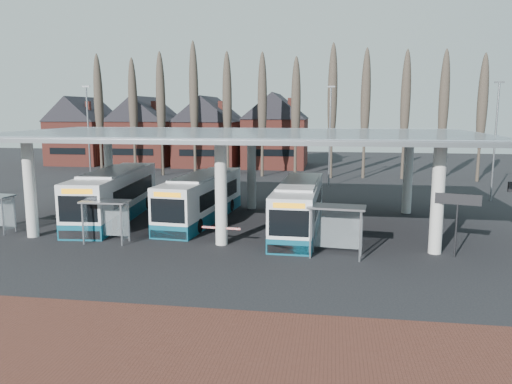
# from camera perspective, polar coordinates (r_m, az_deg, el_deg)

# --- Properties ---
(ground) EXTENTS (140.00, 140.00, 0.00)m
(ground) POSITION_cam_1_polar(r_m,az_deg,el_deg) (27.16, -5.11, -7.35)
(ground) COLOR black
(ground) RESTS_ON ground
(brick_strip) EXTENTS (70.00, 10.00, 0.03)m
(brick_strip) POSITION_cam_1_polar(r_m,az_deg,el_deg) (16.60, -15.59, -18.94)
(brick_strip) COLOR #512A20
(brick_strip) RESTS_ON ground
(station_canopy) EXTENTS (32.00, 16.00, 6.34)m
(station_canopy) POSITION_cam_1_polar(r_m,az_deg,el_deg) (33.90, -2.01, 5.78)
(station_canopy) COLOR silver
(station_canopy) RESTS_ON ground
(poplar_row) EXTENTS (45.10, 1.10, 14.50)m
(poplar_row) POSITION_cam_1_polar(r_m,az_deg,el_deg) (58.59, 2.59, 10.30)
(poplar_row) COLOR #473D33
(poplar_row) RESTS_ON ground
(townhouse_row) EXTENTS (36.80, 10.30, 12.25)m
(townhouse_row) POSITION_cam_1_polar(r_m,az_deg,el_deg) (72.69, -9.02, 7.77)
(townhouse_row) COLOR maroon
(townhouse_row) RESTS_ON ground
(lamp_post_a) EXTENTS (0.80, 0.16, 10.17)m
(lamp_post_a) POSITION_cam_1_polar(r_m,az_deg,el_deg) (53.18, -18.59, 6.22)
(lamp_post_a) COLOR slate
(lamp_post_a) RESTS_ON ground
(lamp_post_b) EXTENTS (0.80, 0.16, 10.17)m
(lamp_post_b) POSITION_cam_1_polar(r_m,az_deg,el_deg) (51.30, 8.43, 6.51)
(lamp_post_b) COLOR slate
(lamp_post_b) RESTS_ON ground
(lamp_post_c) EXTENTS (0.80, 0.16, 10.17)m
(lamp_post_c) POSITION_cam_1_polar(r_m,az_deg,el_deg) (47.33, 25.66, 5.46)
(lamp_post_c) COLOR slate
(lamp_post_c) RESTS_ON ground
(bus_0) EXTENTS (3.91, 12.96, 3.55)m
(bus_0) POSITION_cam_1_polar(r_m,az_deg,el_deg) (37.51, -15.85, -0.40)
(bus_0) COLOR silver
(bus_0) RESTS_ON ground
(bus_1) EXTENTS (3.55, 11.97, 3.28)m
(bus_1) POSITION_cam_1_polar(r_m,az_deg,el_deg) (35.85, -6.22, -0.74)
(bus_1) COLOR silver
(bus_1) RESTS_ON ground
(bus_2) EXTENTS (2.77, 11.70, 3.23)m
(bus_2) POSITION_cam_1_polar(r_m,az_deg,el_deg) (32.58, 4.92, -1.77)
(bus_2) COLOR silver
(bus_2) RESTS_ON ground
(shelter_1) EXTENTS (2.76, 1.41, 2.54)m
(shelter_1) POSITION_cam_1_polar(r_m,az_deg,el_deg) (30.77, -16.71, -2.18)
(shelter_1) COLOR gray
(shelter_1) RESTS_ON ground
(shelter_2) EXTENTS (3.14, 1.79, 2.79)m
(shelter_2) POSITION_cam_1_polar(r_m,az_deg,el_deg) (26.96, 9.21, -3.11)
(shelter_2) COLOR gray
(shelter_2) RESTS_ON ground
(info_sign_0) EXTENTS (2.26, 0.73, 3.44)m
(info_sign_0) POSITION_cam_1_polar(r_m,az_deg,el_deg) (28.38, 22.06, -1.29)
(info_sign_0) COLOR black
(info_sign_0) RESTS_ON ground
(barrier) EXTENTS (2.33, 0.72, 1.16)m
(barrier) POSITION_cam_1_polar(r_m,az_deg,el_deg) (29.32, -3.95, -4.25)
(barrier) COLOR black
(barrier) RESTS_ON ground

